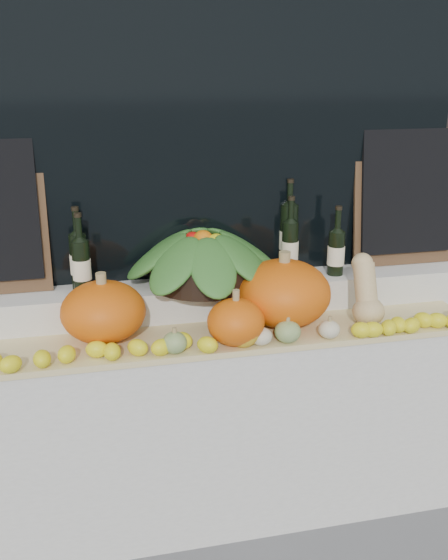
# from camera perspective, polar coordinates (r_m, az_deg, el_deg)

# --- Properties ---
(display_sill) EXTENTS (2.30, 0.55, 0.88)m
(display_sill) POSITION_cam_1_polar(r_m,az_deg,el_deg) (2.83, -0.34, -12.58)
(display_sill) COLOR silver
(display_sill) RESTS_ON ground
(rear_tier) EXTENTS (2.30, 0.25, 0.16)m
(rear_tier) POSITION_cam_1_polar(r_m,az_deg,el_deg) (2.73, -1.04, -1.64)
(rear_tier) COLOR silver
(rear_tier) RESTS_ON display_sill
(straw_bedding) EXTENTS (2.10, 0.32, 0.02)m
(straw_bedding) POSITION_cam_1_polar(r_m,az_deg,el_deg) (2.51, 0.25, -5.27)
(straw_bedding) COLOR tan
(straw_bedding) RESTS_ON display_sill
(pumpkin_left) EXTENTS (0.43, 0.43, 0.24)m
(pumpkin_left) POSITION_cam_1_polar(r_m,az_deg,el_deg) (2.46, -10.98, -2.85)
(pumpkin_left) COLOR #E35E0B
(pumpkin_left) RESTS_ON straw_bedding
(pumpkin_right) EXTENTS (0.48, 0.48, 0.27)m
(pumpkin_right) POSITION_cam_1_polar(r_m,az_deg,el_deg) (2.57, 5.46, -1.18)
(pumpkin_right) COLOR #E35E0B
(pumpkin_right) RESTS_ON straw_bedding
(pumpkin_center) EXTENTS (0.23, 0.23, 0.18)m
(pumpkin_center) POSITION_cam_1_polar(r_m,az_deg,el_deg) (2.40, 1.09, -3.85)
(pumpkin_center) COLOR #E35E0B
(pumpkin_center) RESTS_ON straw_bedding
(butternut_squash) EXTENTS (0.13, 0.20, 0.28)m
(butternut_squash) POSITION_cam_1_polar(r_m,az_deg,el_deg) (2.65, 12.88, -1.24)
(butternut_squash) COLOR tan
(butternut_squash) RESTS_ON straw_bedding
(decorative_gourds) EXTENTS (0.70, 0.13, 0.17)m
(decorative_gourds) POSITION_cam_1_polar(r_m,az_deg,el_deg) (2.39, 2.64, -4.75)
(decorative_gourds) COLOR #2C621D
(decorative_gourds) RESTS_ON straw_bedding
(lemon_heap) EXTENTS (2.20, 0.16, 0.06)m
(lemon_heap) POSITION_cam_1_polar(r_m,az_deg,el_deg) (2.40, 0.85, -5.38)
(lemon_heap) COLOR yellow
(lemon_heap) RESTS_ON straw_bedding
(produce_bowl) EXTENTS (0.70, 0.70, 0.24)m
(produce_bowl) POSITION_cam_1_polar(r_m,az_deg,el_deg) (2.65, -1.90, 2.12)
(produce_bowl) COLOR black
(produce_bowl) RESTS_ON rear_tier
(wine_bottle_far_left) EXTENTS (0.08, 0.08, 0.33)m
(wine_bottle_far_left) POSITION_cam_1_polar(r_m,az_deg,el_deg) (2.60, -12.90, 1.29)
(wine_bottle_far_left) COLOR black
(wine_bottle_far_left) RESTS_ON rear_tier
(wine_bottle_near_left) EXTENTS (0.08, 0.08, 0.35)m
(wine_bottle_near_left) POSITION_cam_1_polar(r_m,az_deg,el_deg) (2.65, -13.11, 1.77)
(wine_bottle_near_left) COLOR black
(wine_bottle_near_left) RESTS_ON rear_tier
(wine_bottle_tall) EXTENTS (0.08, 0.08, 0.42)m
(wine_bottle_tall) POSITION_cam_1_polar(r_m,az_deg,el_deg) (2.82, 5.93, 3.95)
(wine_bottle_tall) COLOR black
(wine_bottle_tall) RESTS_ON rear_tier
(wine_bottle_near_right) EXTENTS (0.08, 0.08, 0.35)m
(wine_bottle_near_right) POSITION_cam_1_polar(r_m,az_deg,el_deg) (2.78, 6.04, 3.04)
(wine_bottle_near_right) COLOR black
(wine_bottle_near_right) RESTS_ON rear_tier
(wine_bottle_far_right) EXTENTS (0.08, 0.08, 0.31)m
(wine_bottle_far_right) POSITION_cam_1_polar(r_m,az_deg,el_deg) (2.80, 10.21, 2.53)
(wine_bottle_far_right) COLOR black
(wine_bottle_far_right) RESTS_ON rear_tier
(chalkboard_right) EXTENTS (0.50, 0.11, 0.62)m
(chalkboard_right) POSITION_cam_1_polar(r_m,az_deg,el_deg) (2.99, 16.31, 7.46)
(chalkboard_right) COLOR #4C331E
(chalkboard_right) RESTS_ON rear_tier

